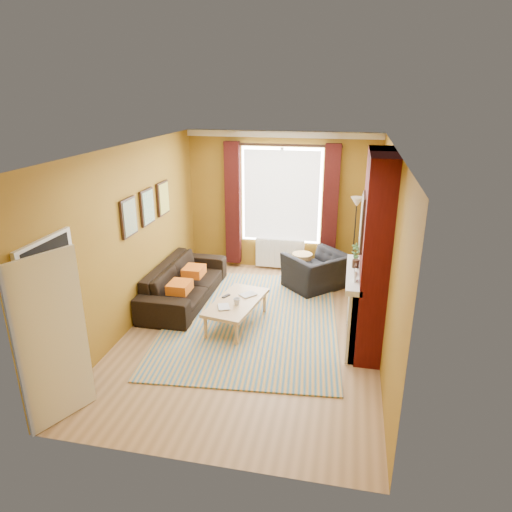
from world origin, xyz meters
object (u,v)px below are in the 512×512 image
armchair (316,271)px  coffee_table (237,303)px  sofa (184,282)px  wicker_stool (302,266)px  floor_lamp (356,215)px

armchair → coffee_table: (-1.11, -1.71, 0.04)m
armchair → sofa: bearing=-21.4°
coffee_table → sofa: bearing=157.6°
coffee_table → wicker_stool: (0.79, 2.18, -0.13)m
coffee_table → wicker_stool: bearing=80.2°
armchair → floor_lamp: (0.66, 0.57, 0.97)m
sofa → coffee_table: bearing=-122.1°
wicker_stool → sofa: bearing=-142.8°
sofa → armchair: armchair is taller
sofa → floor_lamp: size_ratio=1.39×
sofa → wicker_stool: size_ratio=4.60×
wicker_stool → floor_lamp: (0.97, 0.10, 1.06)m
sofa → coffee_table: size_ratio=1.69×
wicker_stool → floor_lamp: 1.44m
wicker_stool → floor_lamp: bearing=5.7°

